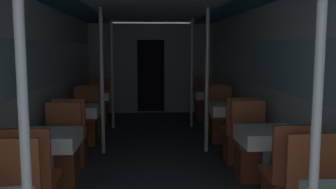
{
  "coord_description": "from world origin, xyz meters",
  "views": [
    {
      "loc": [
        -0.15,
        -1.28,
        1.54
      ],
      "look_at": [
        0.09,
        2.58,
        1.06
      ],
      "focal_mm": 40.0,
      "sensor_mm": 36.0,
      "label": 1
    }
  ],
  "objects_px": {
    "support_pole_left_3": "(112,74)",
    "chair_right_far_3": "(204,108)",
    "support_pole_left_0": "(25,143)",
    "chair_left_near_3": "(91,119)",
    "dining_table_left_2": "(79,113)",
    "dining_table_left_3": "(95,97)",
    "chair_left_far_1": "(62,158)",
    "chair_right_near_2": "(238,141)",
    "dining_table_left_1": "(48,143)",
    "support_pole_right_2": "(207,81)",
    "dining_table_right_2": "(229,111)",
    "chair_right_far_2": "(221,124)",
    "chair_right_near_3": "(214,117)",
    "chair_right_far_1": "(251,154)",
    "chair_left_near_2": "(72,144)",
    "support_pole_right_0": "(315,139)",
    "chair_left_far_3": "(99,109)",
    "dining_table_right_1": "(268,140)",
    "support_pole_right_3": "(192,73)",
    "dining_table_right_3": "(209,96)",
    "support_pole_left_2": "(102,82)"
  },
  "relations": [
    {
      "from": "chair_right_near_2",
      "to": "chair_right_far_3",
      "type": "relative_size",
      "value": 1.0
    },
    {
      "from": "support_pole_left_3",
      "to": "chair_right_far_3",
      "type": "distance_m",
      "value": 2.1
    },
    {
      "from": "dining_table_left_2",
      "to": "dining_table_left_3",
      "type": "bearing_deg",
      "value": 90.0
    },
    {
      "from": "chair_right_far_1",
      "to": "support_pole_right_3",
      "type": "relative_size",
      "value": 0.43
    },
    {
      "from": "support_pole_left_0",
      "to": "dining_table_left_3",
      "type": "xyz_separation_m",
      "value": [
        -0.34,
        5.27,
        -0.45
      ]
    },
    {
      "from": "dining_table_left_3",
      "to": "chair_left_near_3",
      "type": "bearing_deg",
      "value": -90.0
    },
    {
      "from": "support_pole_left_0",
      "to": "support_pole_right_3",
      "type": "distance_m",
      "value": 5.49
    },
    {
      "from": "dining_table_left_1",
      "to": "chair_right_far_3",
      "type": "relative_size",
      "value": 0.79
    },
    {
      "from": "chair_right_near_3",
      "to": "chair_left_far_3",
      "type": "bearing_deg",
      "value": 152.91
    },
    {
      "from": "dining_table_left_1",
      "to": "chair_left_far_1",
      "type": "relative_size",
      "value": 0.79
    },
    {
      "from": "dining_table_left_1",
      "to": "support_pole_left_3",
      "type": "bearing_deg",
      "value": 84.46
    },
    {
      "from": "chair_right_far_1",
      "to": "chair_left_near_2",
      "type": "bearing_deg",
      "value": -15.83
    },
    {
      "from": "dining_table_left_3",
      "to": "chair_left_far_3",
      "type": "relative_size",
      "value": 0.79
    },
    {
      "from": "chair_left_near_2",
      "to": "support_pole_right_3",
      "type": "height_order",
      "value": "support_pole_right_3"
    },
    {
      "from": "dining_table_left_3",
      "to": "chair_right_far_2",
      "type": "height_order",
      "value": "chair_right_far_2"
    },
    {
      "from": "chair_right_near_2",
      "to": "chair_right_near_3",
      "type": "relative_size",
      "value": 1.0
    },
    {
      "from": "chair_left_far_1",
      "to": "chair_right_near_2",
      "type": "xyz_separation_m",
      "value": [
        2.21,
        0.63,
        0.0
      ]
    },
    {
      "from": "support_pole_left_0",
      "to": "chair_left_near_3",
      "type": "distance_m",
      "value": 4.78
    },
    {
      "from": "dining_table_left_3",
      "to": "dining_table_right_2",
      "type": "xyz_separation_m",
      "value": [
        2.21,
        -1.76,
        0.0
      ]
    },
    {
      "from": "dining_table_left_3",
      "to": "chair_right_far_2",
      "type": "xyz_separation_m",
      "value": [
        2.21,
        -1.19,
        -0.32
      ]
    },
    {
      "from": "chair_left_near_2",
      "to": "dining_table_right_1",
      "type": "relative_size",
      "value": 1.27
    },
    {
      "from": "dining_table_left_1",
      "to": "chair_right_near_3",
      "type": "distance_m",
      "value": 3.7
    },
    {
      "from": "dining_table_right_2",
      "to": "chair_right_far_2",
      "type": "xyz_separation_m",
      "value": [
        -0.0,
        0.57,
        -0.32
      ]
    },
    {
      "from": "dining_table_left_3",
      "to": "support_pole_right_2",
      "type": "relative_size",
      "value": 0.34
    },
    {
      "from": "dining_table_right_2",
      "to": "support_pole_right_3",
      "type": "relative_size",
      "value": 0.34
    },
    {
      "from": "chair_left_far_3",
      "to": "dining_table_right_3",
      "type": "distance_m",
      "value": 2.3
    },
    {
      "from": "dining_table_left_1",
      "to": "chair_right_far_1",
      "type": "distance_m",
      "value": 2.3
    },
    {
      "from": "dining_table_right_2",
      "to": "dining_table_left_1",
      "type": "bearing_deg",
      "value": -141.51
    },
    {
      "from": "support_pole_right_0",
      "to": "dining_table_right_3",
      "type": "relative_size",
      "value": 2.94
    },
    {
      "from": "chair_left_near_2",
      "to": "dining_table_right_1",
      "type": "xyz_separation_m",
      "value": [
        2.21,
        -1.19,
        0.32
      ]
    },
    {
      "from": "chair_right_near_3",
      "to": "support_pole_left_0",
      "type": "bearing_deg",
      "value": -111.66
    },
    {
      "from": "support_pole_left_0",
      "to": "support_pole_left_2",
      "type": "height_order",
      "value": "same"
    },
    {
      "from": "chair_right_far_3",
      "to": "support_pole_right_3",
      "type": "relative_size",
      "value": 0.43
    },
    {
      "from": "chair_left_near_3",
      "to": "chair_right_far_1",
      "type": "distance_m",
      "value": 3.25
    },
    {
      "from": "chair_right_far_1",
      "to": "dining_table_right_2",
      "type": "xyz_separation_m",
      "value": [
        0.0,
        1.19,
        0.32
      ]
    },
    {
      "from": "dining_table_left_3",
      "to": "chair_right_near_3",
      "type": "relative_size",
      "value": 0.79
    },
    {
      "from": "support_pole_right_2",
      "to": "chair_right_near_3",
      "type": "distance_m",
      "value": 1.46
    },
    {
      "from": "support_pole_right_2",
      "to": "dining_table_right_3",
      "type": "distance_m",
      "value": 1.85
    },
    {
      "from": "chair_right_near_2",
      "to": "chair_right_far_3",
      "type": "bearing_deg",
      "value": 90.0
    },
    {
      "from": "chair_right_far_1",
      "to": "dining_table_left_1",
      "type": "bearing_deg",
      "value": 14.35
    },
    {
      "from": "chair_left_near_3",
      "to": "chair_right_near_3",
      "type": "distance_m",
      "value": 2.21
    },
    {
      "from": "chair_left_near_3",
      "to": "support_pole_left_3",
      "type": "bearing_deg",
      "value": 58.91
    },
    {
      "from": "support_pole_right_0",
      "to": "chair_right_near_2",
      "type": "height_order",
      "value": "support_pole_right_0"
    },
    {
      "from": "dining_table_left_3",
      "to": "support_pole_right_2",
      "type": "xyz_separation_m",
      "value": [
        1.87,
        -1.76,
        0.45
      ]
    },
    {
      "from": "chair_left_near_3",
      "to": "support_pole_left_3",
      "type": "distance_m",
      "value": 1.01
    },
    {
      "from": "dining_table_left_2",
      "to": "support_pole_right_0",
      "type": "xyz_separation_m",
      "value": [
        1.87,
        -3.52,
        0.45
      ]
    },
    {
      "from": "support_pole_right_0",
      "to": "dining_table_left_3",
      "type": "bearing_deg",
      "value": 109.52
    },
    {
      "from": "chair_left_far_1",
      "to": "support_pole_right_2",
      "type": "xyz_separation_m",
      "value": [
        1.87,
        1.19,
        0.77
      ]
    },
    {
      "from": "dining_table_left_1",
      "to": "dining_table_right_2",
      "type": "xyz_separation_m",
      "value": [
        2.21,
        1.76,
        0.0
      ]
    },
    {
      "from": "dining_table_left_1",
      "to": "support_pole_right_2",
      "type": "bearing_deg",
      "value": 43.23
    }
  ]
}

